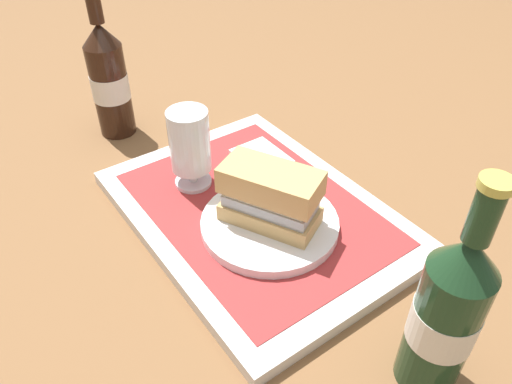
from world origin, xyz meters
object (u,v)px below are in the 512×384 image
at_px(second_bottle, 449,312).
at_px(beer_bottle, 109,79).
at_px(sandwich, 268,195).
at_px(beer_glass, 190,145).
at_px(plate, 270,224).

bearing_deg(second_bottle, beer_bottle, 5.99).
xyz_separation_m(sandwich, beer_glass, (0.15, 0.03, 0.01)).
relative_size(sandwich, second_bottle, 0.54).
distance_m(sandwich, beer_glass, 0.15).
xyz_separation_m(beer_bottle, second_bottle, (-0.66, -0.07, 0.00)).
height_order(plate, beer_bottle, beer_bottle).
distance_m(sandwich, second_bottle, 0.27).
relative_size(sandwich, beer_glass, 1.16).
height_order(plate, sandwich, sandwich).
bearing_deg(plate, beer_glass, 13.24).
relative_size(plate, sandwich, 1.31).
xyz_separation_m(beer_glass, second_bottle, (-0.41, -0.05, 0.01)).
relative_size(sandwich, beer_bottle, 0.54).
height_order(beer_bottle, second_bottle, same).
xyz_separation_m(plate, second_bottle, (-0.27, -0.01, 0.08)).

